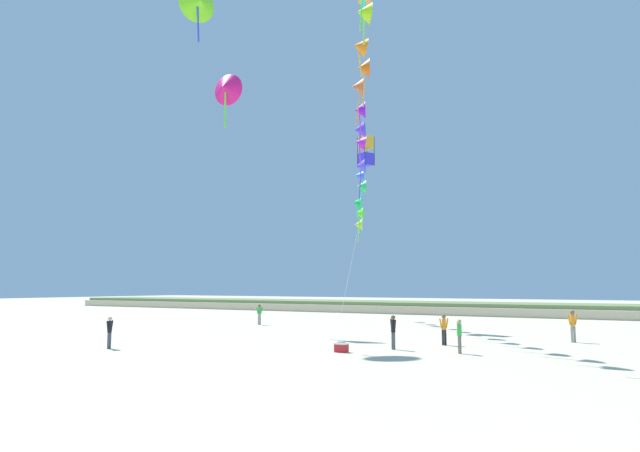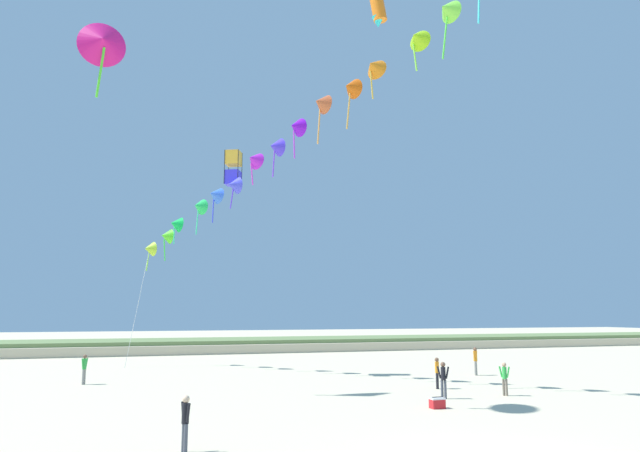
# 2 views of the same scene
# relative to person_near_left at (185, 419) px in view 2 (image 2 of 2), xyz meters

# --- Properties ---
(dune_ridge) EXTENTS (120.00, 10.51, 1.22)m
(dune_ridge) POSITION_rel_person_near_left_xyz_m (7.31, 43.30, -0.29)
(dune_ridge) COLOR beige
(dune_ridge) RESTS_ON ground
(person_near_left) EXTENTS (0.25, 0.53, 1.54)m
(person_near_left) POSITION_rel_person_near_left_xyz_m (0.00, 0.00, 0.00)
(person_near_left) COLOR #474C56
(person_near_left) RESTS_ON ground
(person_near_right) EXTENTS (0.42, 0.47, 1.57)m
(person_near_right) POSITION_rel_person_near_left_xyz_m (13.46, 9.92, 0.02)
(person_near_right) COLOR black
(person_near_right) RESTS_ON ground
(person_mid_center) EXTENTS (0.49, 0.43, 1.63)m
(person_mid_center) POSITION_rel_person_near_left_xyz_m (12.01, 6.76, 0.05)
(person_mid_center) COLOR #474C56
(person_mid_center) RESTS_ON ground
(person_far_left) EXTENTS (0.38, 0.48, 1.53)m
(person_far_left) POSITION_rel_person_near_left_xyz_m (15.25, 6.73, -0.01)
(person_far_left) COLOR #726656
(person_far_left) RESTS_ON ground
(person_far_right) EXTENTS (0.53, 0.43, 1.73)m
(person_far_right) POSITION_rel_person_near_left_xyz_m (18.96, 14.92, 0.10)
(person_far_right) COLOR gray
(person_far_right) RESTS_ON ground
(person_far_center) EXTENTS (0.33, 0.53, 1.60)m
(person_far_center) POSITION_rel_person_near_left_xyz_m (-3.99, 17.39, 0.03)
(person_far_center) COLOR gray
(person_far_center) RESTS_ON ground
(kite_banner_string) EXTENTS (17.85, 32.19, 21.34)m
(kite_banner_string) POSITION_rel_person_near_left_xyz_m (7.36, 12.69, 13.83)
(kite_banner_string) COLOR #AEDD2F
(large_kite_low_lead) EXTENTS (1.13, 0.99, 2.27)m
(large_kite_low_lead) POSITION_rel_person_near_left_xyz_m (9.76, 8.30, 18.73)
(large_kite_low_lead) COLOR orange
(large_kite_high_solo) EXTENTS (2.49, 1.11, 4.16)m
(large_kite_high_solo) POSITION_rel_person_near_left_xyz_m (-3.73, 12.60, 16.69)
(large_kite_high_solo) COLOR #E8187C
(large_kite_outer_drift) EXTENTS (1.27, 1.27, 2.28)m
(large_kite_outer_drift) POSITION_rel_person_near_left_xyz_m (4.25, 19.74, 12.43)
(large_kite_outer_drift) COLOR #3731E6
(beach_cooler) EXTENTS (0.58, 0.41, 0.46)m
(beach_cooler) POSITION_rel_person_near_left_xyz_m (10.40, 4.50, -0.68)
(beach_cooler) COLOR red
(beach_cooler) RESTS_ON ground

